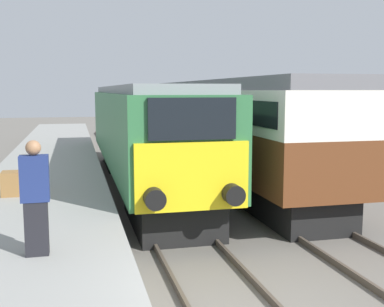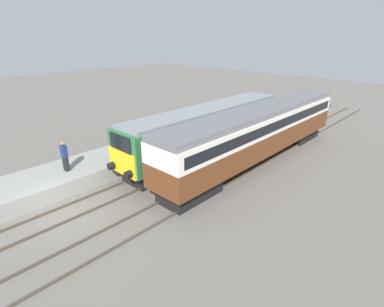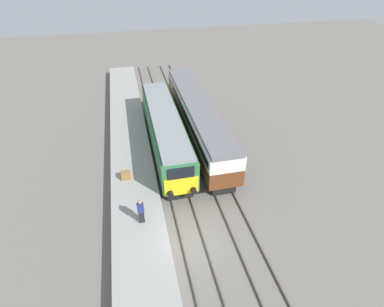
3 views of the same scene
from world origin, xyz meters
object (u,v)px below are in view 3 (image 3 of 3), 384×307
at_px(locomotive, 165,130).
at_px(person_on_platform, 141,211).
at_px(passenger_carriage, 198,116).
at_px(luggage_crate, 126,175).

relative_size(locomotive, person_on_platform, 8.43).
bearing_deg(passenger_carriage, person_on_platform, -120.37).
bearing_deg(locomotive, passenger_carriage, 23.24).
bearing_deg(luggage_crate, person_on_platform, -80.17).
height_order(locomotive, passenger_carriage, passenger_carriage).
distance_m(passenger_carriage, person_on_platform, 12.74).
relative_size(locomotive, passenger_carriage, 0.85).
height_order(person_on_platform, luggage_crate, person_on_platform).
relative_size(passenger_carriage, luggage_crate, 26.13).
bearing_deg(passenger_carriage, locomotive, -156.76).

